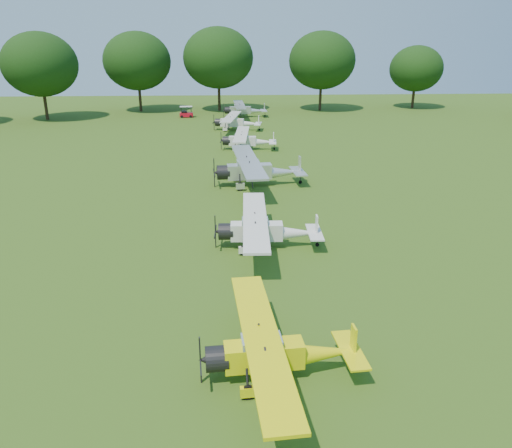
# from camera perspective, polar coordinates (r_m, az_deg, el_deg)

# --- Properties ---
(ground) EXTENTS (160.00, 160.00, 0.00)m
(ground) POSITION_cam_1_polar(r_m,az_deg,el_deg) (28.34, -1.37, -2.61)
(ground) COLOR #2D5314
(ground) RESTS_ON ground
(tree_belt) EXTENTS (137.36, 130.27, 14.52)m
(tree_belt) POSITION_cam_1_polar(r_m,az_deg,el_deg) (26.75, 6.36, 13.74)
(tree_belt) COLOR black
(tree_belt) RESTS_ON ground
(aircraft_2) EXTENTS (5.73, 9.14, 1.80)m
(aircraft_2) POSITION_cam_1_polar(r_m,az_deg,el_deg) (17.70, 2.33, -14.22)
(aircraft_2) COLOR #E9E709
(aircraft_2) RESTS_ON ground
(aircraft_3) EXTENTS (6.07, 9.66, 1.91)m
(aircraft_3) POSITION_cam_1_polar(r_m,az_deg,el_deg) (27.90, 1.00, -0.52)
(aircraft_3) COLOR silver
(aircraft_3) RESTS_ON ground
(aircraft_4) EXTENTS (7.35, 11.73, 2.31)m
(aircraft_4) POSITION_cam_1_polar(r_m,az_deg,el_deg) (39.87, 0.03, 6.31)
(aircraft_4) COLOR silver
(aircraft_4) RESTS_ON ground
(aircraft_5) EXTENTS (5.93, 9.45, 1.86)m
(aircraft_5) POSITION_cam_1_polar(r_m,az_deg,el_deg) (53.25, -1.08, 9.64)
(aircraft_5) COLOR silver
(aircraft_5) RESTS_ON ground
(aircraft_6) EXTENTS (6.23, 9.87, 1.94)m
(aircraft_6) POSITION_cam_1_polar(r_m,az_deg,el_deg) (64.95, -2.34, 11.65)
(aircraft_6) COLOR silver
(aircraft_6) RESTS_ON ground
(aircraft_7) EXTENTS (6.54, 10.40, 2.05)m
(aircraft_7) POSITION_cam_1_polar(r_m,az_deg,el_deg) (76.16, -1.45, 13.02)
(aircraft_7) COLOR silver
(aircraft_7) RESTS_ON ground
(golf_cart) EXTENTS (1.93, 1.22, 1.61)m
(golf_cart) POSITION_cam_1_polar(r_m,az_deg,el_deg) (76.63, -8.00, 12.38)
(golf_cart) COLOR red
(golf_cart) RESTS_ON ground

